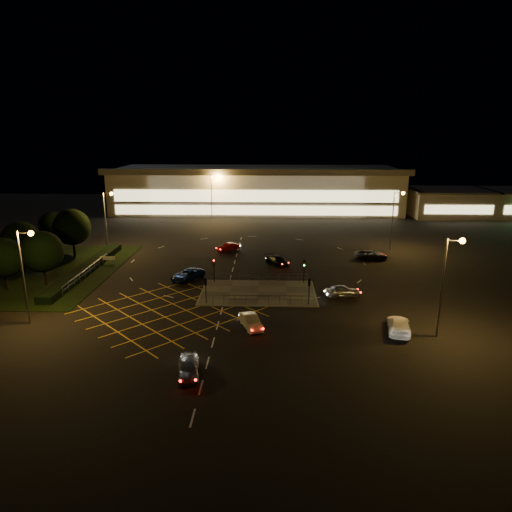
{
  "coord_description": "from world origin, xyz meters",
  "views": [
    {
      "loc": [
        3.34,
        -55.99,
        19.65
      ],
      "look_at": [
        1.42,
        8.3,
        2.0
      ],
      "focal_mm": 32.0,
      "sensor_mm": 36.0,
      "label": 1
    }
  ],
  "objects_px": {
    "signal_nw": "(214,266)",
    "car_east_grey": "(371,255)",
    "car_queue_white": "(251,322)",
    "car_far_dkgrey": "(277,260)",
    "car_right_silver": "(343,291)",
    "signal_se": "(309,286)",
    "car_left_blue": "(188,275)",
    "car_circ_red": "(228,247)",
    "signal_ne": "(304,266)",
    "car_near_silver": "(188,367)",
    "signal_sw": "(206,285)",
    "car_approach_white": "(399,325)"
  },
  "relations": [
    {
      "from": "signal_sw",
      "to": "car_right_silver",
      "type": "xyz_separation_m",
      "value": [
        16.39,
        2.96,
        -1.62
      ]
    },
    {
      "from": "signal_nw",
      "to": "car_far_dkgrey",
      "type": "distance_m",
      "value": 12.33
    },
    {
      "from": "signal_se",
      "to": "car_left_blue",
      "type": "xyz_separation_m",
      "value": [
        -15.78,
        9.02,
        -1.64
      ]
    },
    {
      "from": "signal_se",
      "to": "car_left_blue",
      "type": "relative_size",
      "value": 0.61
    },
    {
      "from": "signal_ne",
      "to": "car_left_blue",
      "type": "bearing_deg",
      "value": 176.24
    },
    {
      "from": "signal_nw",
      "to": "car_far_dkgrey",
      "type": "xyz_separation_m",
      "value": [
        8.55,
        8.72,
        -1.71
      ]
    },
    {
      "from": "car_right_silver",
      "to": "car_east_grey",
      "type": "xyz_separation_m",
      "value": [
        7.11,
        17.15,
        -0.04
      ]
    },
    {
      "from": "car_queue_white",
      "to": "car_left_blue",
      "type": "relative_size",
      "value": 0.79
    },
    {
      "from": "signal_se",
      "to": "car_approach_white",
      "type": "bearing_deg",
      "value": 140.07
    },
    {
      "from": "signal_se",
      "to": "car_near_silver",
      "type": "bearing_deg",
      "value": 54.91
    },
    {
      "from": "car_left_blue",
      "to": "car_right_silver",
      "type": "height_order",
      "value": "car_right_silver"
    },
    {
      "from": "car_queue_white",
      "to": "signal_nw",
      "type": "bearing_deg",
      "value": 90.17
    },
    {
      "from": "signal_nw",
      "to": "car_queue_white",
      "type": "relative_size",
      "value": 0.77
    },
    {
      "from": "car_right_silver",
      "to": "signal_ne",
      "type": "bearing_deg",
      "value": 33.02
    },
    {
      "from": "car_left_blue",
      "to": "car_east_grey",
      "type": "bearing_deg",
      "value": 54.44
    },
    {
      "from": "signal_nw",
      "to": "car_east_grey",
      "type": "distance_m",
      "value": 26.49
    },
    {
      "from": "car_circ_red",
      "to": "car_east_grey",
      "type": "relative_size",
      "value": 0.77
    },
    {
      "from": "car_queue_white",
      "to": "car_right_silver",
      "type": "xyz_separation_m",
      "value": [
        10.88,
        9.45,
        0.07
      ]
    },
    {
      "from": "signal_se",
      "to": "car_circ_red",
      "type": "height_order",
      "value": "signal_se"
    },
    {
      "from": "car_far_dkgrey",
      "to": "car_circ_red",
      "type": "distance_m",
      "value": 11.53
    },
    {
      "from": "signal_se",
      "to": "car_circ_red",
      "type": "relative_size",
      "value": 0.8
    },
    {
      "from": "car_left_blue",
      "to": "car_far_dkgrey",
      "type": "height_order",
      "value": "car_left_blue"
    },
    {
      "from": "car_far_dkgrey",
      "to": "car_east_grey",
      "type": "relative_size",
      "value": 0.89
    },
    {
      "from": "signal_ne",
      "to": "car_circ_red",
      "type": "height_order",
      "value": "signal_ne"
    },
    {
      "from": "car_east_grey",
      "to": "car_right_silver",
      "type": "bearing_deg",
      "value": 152.07
    },
    {
      "from": "car_near_silver",
      "to": "car_right_silver",
      "type": "bearing_deg",
      "value": 41.66
    },
    {
      "from": "car_queue_white",
      "to": "car_far_dkgrey",
      "type": "bearing_deg",
      "value": 61.88
    },
    {
      "from": "car_far_dkgrey",
      "to": "signal_nw",
      "type": "bearing_deg",
      "value": -170.29
    },
    {
      "from": "signal_ne",
      "to": "car_queue_white",
      "type": "bearing_deg",
      "value": -114.14
    },
    {
      "from": "signal_sw",
      "to": "signal_se",
      "type": "height_order",
      "value": "same"
    },
    {
      "from": "car_east_grey",
      "to": "car_approach_white",
      "type": "distance_m",
      "value": 27.37
    },
    {
      "from": "car_near_silver",
      "to": "car_far_dkgrey",
      "type": "bearing_deg",
      "value": 67.67
    },
    {
      "from": "car_near_silver",
      "to": "car_right_silver",
      "type": "distance_m",
      "value": 24.69
    },
    {
      "from": "signal_ne",
      "to": "car_queue_white",
      "type": "relative_size",
      "value": 0.77
    },
    {
      "from": "car_near_silver",
      "to": "signal_se",
      "type": "bearing_deg",
      "value": 46.05
    },
    {
      "from": "signal_ne",
      "to": "car_east_grey",
      "type": "xyz_separation_m",
      "value": [
        11.49,
        12.12,
        -1.66
      ]
    },
    {
      "from": "signal_ne",
      "to": "car_left_blue",
      "type": "xyz_separation_m",
      "value": [
        -15.78,
        1.04,
        -1.64
      ]
    },
    {
      "from": "car_right_silver",
      "to": "car_east_grey",
      "type": "distance_m",
      "value": 18.56
    },
    {
      "from": "car_near_silver",
      "to": "car_queue_white",
      "type": "distance_m",
      "value": 10.74
    },
    {
      "from": "car_near_silver",
      "to": "signal_ne",
      "type": "bearing_deg",
      "value": 55.99
    },
    {
      "from": "signal_ne",
      "to": "car_approach_white",
      "type": "bearing_deg",
      "value": -60.65
    },
    {
      "from": "car_far_dkgrey",
      "to": "car_east_grey",
      "type": "xyz_separation_m",
      "value": [
        14.94,
        3.4,
        0.05
      ]
    },
    {
      "from": "car_right_silver",
      "to": "car_queue_white",
      "type": "bearing_deg",
      "value": 122.91
    },
    {
      "from": "car_circ_red",
      "to": "car_near_silver",
      "type": "bearing_deg",
      "value": -41.64
    },
    {
      "from": "car_circ_red",
      "to": "signal_ne",
      "type": "bearing_deg",
      "value": -7.55
    },
    {
      "from": "signal_se",
      "to": "car_right_silver",
      "type": "bearing_deg",
      "value": -146.0
    },
    {
      "from": "car_far_dkgrey",
      "to": "car_approach_white",
      "type": "relative_size",
      "value": 0.87
    },
    {
      "from": "signal_se",
      "to": "car_queue_white",
      "type": "xyz_separation_m",
      "value": [
        -6.49,
        -6.5,
        -1.69
      ]
    },
    {
      "from": "signal_sw",
      "to": "car_left_blue",
      "type": "xyz_separation_m",
      "value": [
        -3.78,
        9.02,
        -1.64
      ]
    },
    {
      "from": "car_far_dkgrey",
      "to": "car_right_silver",
      "type": "bearing_deg",
      "value": -96.18
    }
  ]
}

